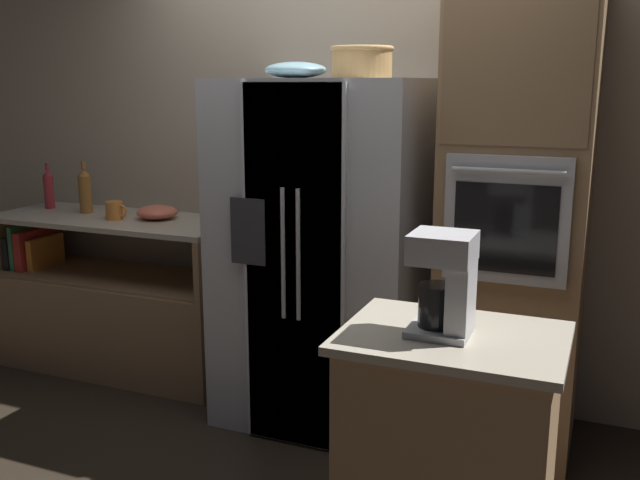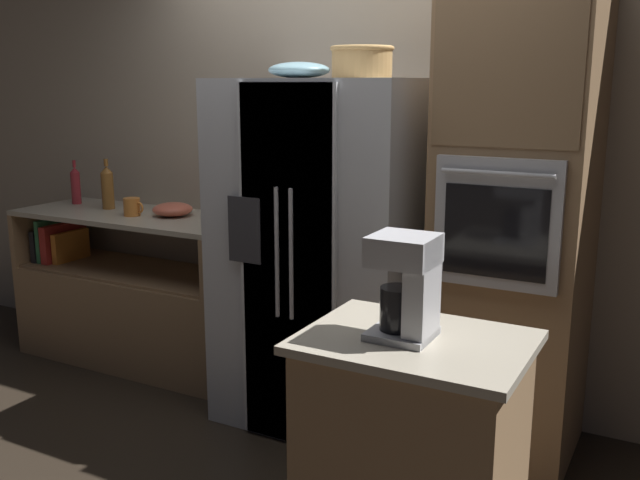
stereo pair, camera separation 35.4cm
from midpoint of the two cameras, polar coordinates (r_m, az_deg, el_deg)
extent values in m
plane|color=black|center=(3.87, -2.56, -14.03)|extent=(20.00, 20.00, 0.00)
cube|color=tan|center=(3.95, 0.45, 7.75)|extent=(12.00, 0.06, 2.80)
cube|color=#93704C|center=(4.63, -17.76, -6.26)|extent=(1.53, 0.61, 0.57)
cube|color=#93704C|center=(4.55, -18.01, -2.75)|extent=(1.47, 0.56, 0.02)
cube|color=#93704C|center=(5.02, -24.67, 0.03)|extent=(0.04, 0.61, 0.34)
cube|color=#93704C|center=(4.07, -10.09, -1.72)|extent=(0.04, 0.61, 0.34)
cube|color=#ADA38E|center=(4.47, -18.31, 1.55)|extent=(1.53, 0.61, 0.03)
cube|color=black|center=(4.97, -24.41, -0.69)|extent=(0.04, 0.35, 0.20)
cube|color=#337A4C|center=(4.93, -24.07, -0.34)|extent=(0.03, 0.34, 0.27)
cube|color=#B72D28|center=(4.89, -23.61, -0.58)|extent=(0.06, 0.35, 0.24)
cube|color=orange|center=(4.85, -23.08, -0.92)|extent=(0.04, 0.28, 0.19)
cube|color=silver|center=(3.65, -2.25, -1.05)|extent=(1.00, 0.80, 1.75)
cube|color=silver|center=(3.29, -5.34, -2.59)|extent=(0.49, 0.02, 1.71)
cube|color=silver|center=(3.29, -5.16, -2.61)|extent=(0.49, 0.02, 1.71)
cylinder|color=#B2B2B7|center=(3.26, -6.08, -1.16)|extent=(0.02, 0.02, 0.61)
cylinder|color=#B2B2B7|center=(3.23, -4.90, -1.29)|extent=(0.02, 0.02, 0.61)
cube|color=#2D2D33|center=(3.35, -8.82, 0.63)|extent=(0.18, 0.01, 0.31)
cube|color=#93704C|center=(3.39, 12.60, 1.67)|extent=(0.63, 0.67, 2.22)
cube|color=#ADADB2|center=(3.03, 11.47, 1.53)|extent=(0.52, 0.04, 0.54)
cube|color=black|center=(3.02, 11.36, 0.86)|extent=(0.42, 0.01, 0.38)
cylinder|color=#B2B2B7|center=(2.97, 11.51, 5.40)|extent=(0.46, 0.02, 0.02)
cube|color=olive|center=(3.00, 12.09, 14.11)|extent=(0.59, 0.01, 0.71)
cube|color=#93704C|center=(2.57, 6.14, -17.57)|extent=(0.67, 0.52, 0.89)
cube|color=#ADA38E|center=(2.37, 6.41, -7.88)|extent=(0.73, 0.56, 0.03)
cylinder|color=tan|center=(3.45, 0.36, 13.95)|extent=(0.28, 0.28, 0.14)
torus|color=tan|center=(3.45, 0.36, 15.07)|extent=(0.30, 0.30, 0.02)
ellipsoid|color=#668C99|center=(3.61, -4.83, 13.40)|extent=(0.31, 0.31, 0.08)
cylinder|color=brown|center=(4.65, -20.36, 3.42)|extent=(0.08, 0.08, 0.23)
cone|color=brown|center=(4.63, -20.49, 5.08)|extent=(0.08, 0.08, 0.04)
cylinder|color=brown|center=(4.63, -20.53, 5.62)|extent=(0.03, 0.03, 0.05)
cylinder|color=maroon|center=(4.90, -22.83, 3.53)|extent=(0.06, 0.06, 0.21)
cone|color=maroon|center=(4.89, -22.95, 4.93)|extent=(0.06, 0.06, 0.03)
cylinder|color=maroon|center=(4.88, -22.99, 5.40)|extent=(0.02, 0.02, 0.05)
cylinder|color=orange|center=(4.38, -18.39, 2.24)|extent=(0.10, 0.10, 0.11)
torus|color=orange|center=(4.35, -17.87, 2.20)|extent=(0.07, 0.01, 0.07)
ellipsoid|color=#DB664C|center=(4.33, -15.22, 2.14)|extent=(0.24, 0.24, 0.08)
cube|color=#B2B2B7|center=(2.36, 5.31, -7.26)|extent=(0.20, 0.20, 0.02)
cylinder|color=black|center=(2.33, 5.00, -5.30)|extent=(0.12, 0.12, 0.14)
cube|color=#B2B2B7|center=(2.29, 6.95, -3.76)|extent=(0.07, 0.17, 0.34)
cube|color=#B2B2B7|center=(2.28, 5.46, -0.65)|extent=(0.20, 0.20, 0.09)
camera|label=1|loc=(0.18, -92.86, -0.64)|focal=40.00mm
camera|label=2|loc=(0.18, 87.14, 0.64)|focal=40.00mm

